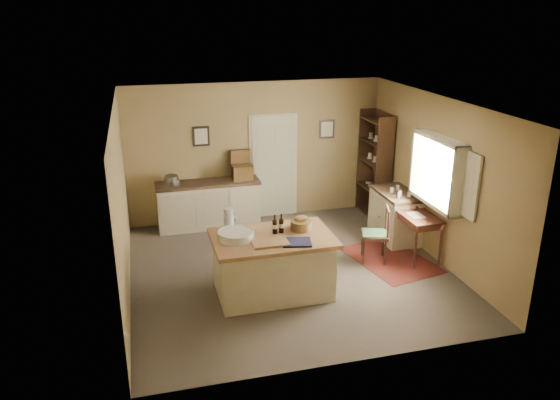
% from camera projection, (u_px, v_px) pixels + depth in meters
% --- Properties ---
extents(ground, '(5.00, 5.00, 0.00)m').
position_uv_depth(ground, '(290.00, 270.00, 8.82)').
color(ground, brown).
rests_on(ground, ground).
extents(wall_back, '(5.00, 0.10, 2.70)m').
position_uv_depth(wall_back, '(256.00, 152.00, 10.64)').
color(wall_back, olive).
rests_on(wall_back, ground).
extents(wall_front, '(5.00, 0.10, 2.70)m').
position_uv_depth(wall_front, '(351.00, 261.00, 6.08)').
color(wall_front, olive).
rests_on(wall_front, ground).
extents(wall_left, '(0.10, 5.00, 2.70)m').
position_uv_depth(wall_left, '(121.00, 206.00, 7.77)').
color(wall_left, olive).
rests_on(wall_left, ground).
extents(wall_right, '(0.10, 5.00, 2.70)m').
position_uv_depth(wall_right, '(437.00, 179.00, 8.96)').
color(wall_right, olive).
rests_on(wall_right, ground).
extents(ceiling, '(5.00, 5.00, 0.00)m').
position_uv_depth(ceiling, '(291.00, 103.00, 7.91)').
color(ceiling, silver).
rests_on(ceiling, wall_back).
extents(door, '(0.97, 0.06, 2.11)m').
position_uv_depth(door, '(273.00, 165.00, 10.79)').
color(door, beige).
rests_on(door, ground).
extents(framed_prints, '(2.82, 0.02, 0.38)m').
position_uv_depth(framed_prints, '(266.00, 133.00, 10.54)').
color(framed_prints, black).
rests_on(framed_prints, ground).
extents(window, '(0.25, 1.99, 1.12)m').
position_uv_depth(window, '(440.00, 171.00, 8.69)').
color(window, beige).
rests_on(window, ground).
extents(work_island, '(1.75, 1.15, 1.20)m').
position_uv_depth(work_island, '(272.00, 263.00, 7.99)').
color(work_island, beige).
rests_on(work_island, ground).
extents(sideboard, '(1.96, 0.56, 1.18)m').
position_uv_depth(sideboard, '(209.00, 203.00, 10.42)').
color(sideboard, beige).
rests_on(sideboard, ground).
extents(rug, '(1.40, 1.79, 0.01)m').
position_uv_depth(rug, '(390.00, 259.00, 9.19)').
color(rug, '#4F1610').
rests_on(rug, ground).
extents(writing_desk, '(0.53, 0.87, 0.82)m').
position_uv_depth(writing_desk, '(418.00, 220.00, 9.07)').
color(writing_desk, '#3A1A14').
rests_on(writing_desk, ground).
extents(desk_chair, '(0.55, 0.55, 0.93)m').
position_uv_depth(desk_chair, '(374.00, 235.00, 9.02)').
color(desk_chair, black).
rests_on(desk_chair, ground).
extents(right_cabinet, '(0.61, 1.10, 0.99)m').
position_uv_depth(right_cabinet, '(395.00, 215.00, 9.89)').
color(right_cabinet, beige).
rests_on(right_cabinet, ground).
extents(shelving_unit, '(0.36, 0.94, 2.10)m').
position_uv_depth(shelving_unit, '(377.00, 165.00, 10.85)').
color(shelving_unit, black).
rests_on(shelving_unit, ground).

